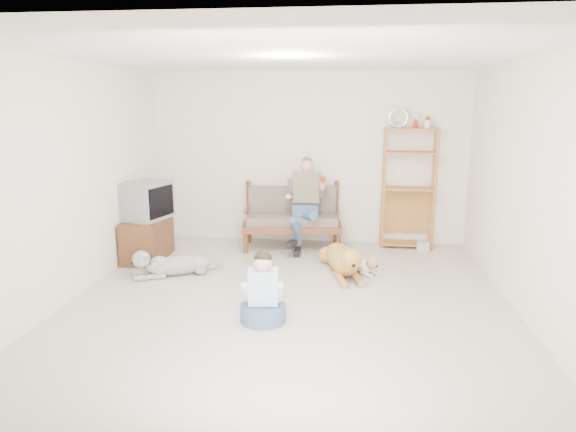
# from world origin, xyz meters

# --- Properties ---
(floor) EXTENTS (5.50, 5.50, 0.00)m
(floor) POSITION_xyz_m (0.00, 0.00, 0.00)
(floor) COLOR beige
(floor) RESTS_ON ground
(ceiling) EXTENTS (5.50, 5.50, 0.00)m
(ceiling) POSITION_xyz_m (0.00, 0.00, 2.70)
(ceiling) COLOR white
(ceiling) RESTS_ON ground
(wall_back) EXTENTS (5.00, 0.00, 5.00)m
(wall_back) POSITION_xyz_m (0.00, 2.75, 1.35)
(wall_back) COLOR silver
(wall_back) RESTS_ON ground
(wall_front) EXTENTS (5.00, 0.00, 5.00)m
(wall_front) POSITION_xyz_m (0.00, -2.75, 1.35)
(wall_front) COLOR silver
(wall_front) RESTS_ON ground
(wall_left) EXTENTS (0.00, 5.50, 5.50)m
(wall_left) POSITION_xyz_m (-2.50, 0.00, 1.35)
(wall_left) COLOR silver
(wall_left) RESTS_ON ground
(wall_right) EXTENTS (0.00, 5.50, 5.50)m
(wall_right) POSITION_xyz_m (2.50, 0.00, 1.35)
(wall_right) COLOR silver
(wall_right) RESTS_ON ground
(loveseat) EXTENTS (1.56, 0.84, 0.95)m
(loveseat) POSITION_xyz_m (-0.20, 2.35, 0.49)
(loveseat) COLOR brown
(loveseat) RESTS_ON ground
(man) EXTENTS (0.54, 0.77, 1.24)m
(man) POSITION_xyz_m (-0.01, 2.14, 0.65)
(man) COLOR #435A7B
(man) RESTS_ON loveseat
(etagere) EXTENTS (0.82, 0.36, 2.15)m
(etagere) POSITION_xyz_m (1.57, 2.55, 0.95)
(etagere) COLOR #AF6F37
(etagere) RESTS_ON ground
(book_stack) EXTENTS (0.20, 0.16, 0.12)m
(book_stack) POSITION_xyz_m (1.82, 2.40, 0.06)
(book_stack) COLOR silver
(book_stack) RESTS_ON ground
(tv_stand) EXTENTS (0.52, 0.91, 0.60)m
(tv_stand) POSITION_xyz_m (-2.23, 1.47, 0.30)
(tv_stand) COLOR brown
(tv_stand) RESTS_ON ground
(crt_tv) EXTENTS (0.67, 0.76, 0.53)m
(crt_tv) POSITION_xyz_m (-2.19, 1.45, 0.87)
(crt_tv) COLOR gray
(crt_tv) RESTS_ON tv_stand
(wall_outlet) EXTENTS (0.12, 0.02, 0.08)m
(wall_outlet) POSITION_xyz_m (-1.25, 2.73, 0.30)
(wall_outlet) COLOR white
(wall_outlet) RESTS_ON ground
(golden_retriever) EXTENTS (0.60, 1.48, 0.46)m
(golden_retriever) POSITION_xyz_m (0.60, 1.15, 0.19)
(golden_retriever) COLOR #C08D42
(golden_retriever) RESTS_ON ground
(shaggy_dog) EXTENTS (1.13, 0.69, 0.38)m
(shaggy_dog) POSITION_xyz_m (-1.65, 0.79, 0.15)
(shaggy_dog) COLOR white
(shaggy_dog) RESTS_ON ground
(terrier) EXTENTS (0.52, 0.56, 0.26)m
(terrier) POSITION_xyz_m (0.87, 1.19, 0.11)
(terrier) COLOR silver
(terrier) RESTS_ON ground
(child) EXTENTS (0.48, 0.48, 0.76)m
(child) POSITION_xyz_m (-0.21, -0.47, 0.27)
(child) COLOR #435A7B
(child) RESTS_ON ground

